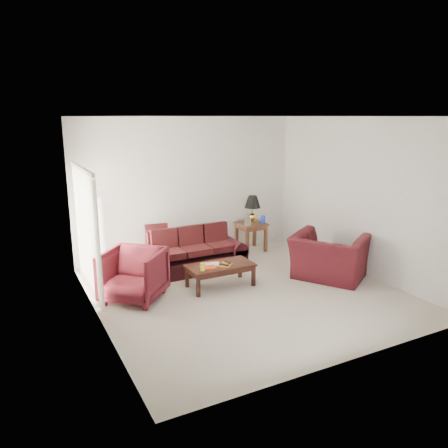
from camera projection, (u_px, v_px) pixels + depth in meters
name	position (u px, v px, depth m)	size (l,w,h in m)	color
floor	(246.00, 292.00, 7.64)	(5.00, 5.00, 0.00)	beige
blinds	(86.00, 232.00, 7.43)	(0.10, 2.00, 2.16)	silver
sofa	(194.00, 251.00, 8.63)	(2.01, 0.87, 0.82)	black
throw_pillow	(157.00, 235.00, 8.77)	(0.45, 0.13, 0.45)	black
end_table	(251.00, 237.00, 9.99)	(0.59, 0.59, 0.65)	brown
table_lamp	(252.00, 209.00, 9.91)	(0.37, 0.37, 0.61)	#B29437
clock	(248.00, 222.00, 9.65)	(0.15, 0.05, 0.15)	silver
blue_canister	(263.00, 220.00, 9.85)	(0.11, 0.11, 0.17)	#1C2AB9
picture_frame	(241.00, 219.00, 9.95)	(0.12, 0.02, 0.15)	#B2B3B6
floor_lamp	(99.00, 236.00, 8.45)	(0.25, 0.25, 1.51)	silver
armchair_left	(133.00, 275.00, 7.25)	(0.93, 0.96, 0.87)	#491119
armchair_right	(329.00, 257.00, 8.24)	(1.30, 1.14, 0.85)	#3D0E14
coffee_table	(220.00, 275.00, 7.87)	(1.19, 0.60, 0.42)	black
magazine_red	(208.00, 267.00, 7.65)	(0.27, 0.20, 0.02)	red
magazine_white	(212.00, 264.00, 7.82)	(0.27, 0.20, 0.02)	silver
magazine_orange	(226.00, 265.00, 7.78)	(0.25, 0.19, 0.01)	orange
remote_a	(224.00, 265.00, 7.72)	(0.05, 0.18, 0.02)	black
remote_b	(228.00, 262.00, 7.85)	(0.05, 0.16, 0.02)	black
yellow_glass	(203.00, 267.00, 7.50)	(0.08, 0.08, 0.13)	yellow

